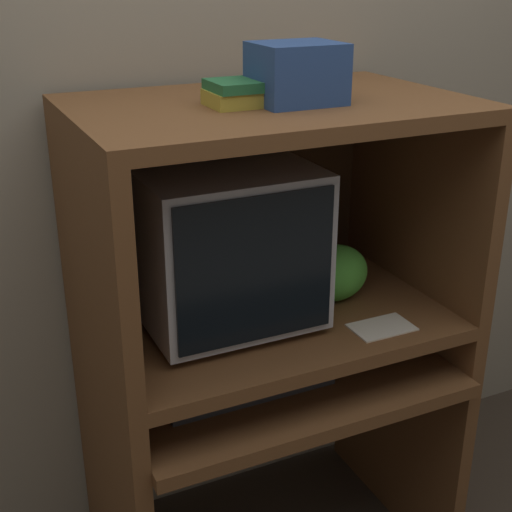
% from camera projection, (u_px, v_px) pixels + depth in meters
% --- Properties ---
extents(wall_back, '(6.00, 0.06, 2.60)m').
position_uv_depth(wall_back, '(211.00, 97.00, 1.98)').
color(wall_back, gray).
rests_on(wall_back, ground_plane).
extents(desk_base, '(0.93, 0.66, 0.66)m').
position_uv_depth(desk_base, '(274.00, 439.00, 1.98)').
color(desk_base, brown).
rests_on(desk_base, ground_plane).
extents(desk_monitor_shelf, '(0.93, 0.63, 0.15)m').
position_uv_depth(desk_monitor_shelf, '(269.00, 321.00, 1.87)').
color(desk_monitor_shelf, brown).
rests_on(desk_monitor_shelf, desk_base).
extents(hutch_upper, '(0.93, 0.63, 0.54)m').
position_uv_depth(hutch_upper, '(264.00, 171.00, 1.75)').
color(hutch_upper, brown).
rests_on(hutch_upper, desk_monitor_shelf).
extents(crt_monitor, '(0.41, 0.45, 0.40)m').
position_uv_depth(crt_monitor, '(218.00, 239.00, 1.75)').
color(crt_monitor, '#B2B2B7').
rests_on(crt_monitor, desk_monitor_shelf).
extents(keyboard, '(0.43, 0.14, 0.03)m').
position_uv_depth(keyboard, '(246.00, 386.00, 1.77)').
color(keyboard, '#2D2D30').
rests_on(keyboard, desk_base).
extents(mouse, '(0.06, 0.04, 0.03)m').
position_uv_depth(mouse, '(340.00, 362.00, 1.87)').
color(mouse, '#B7B7B7').
rests_on(mouse, desk_base).
extents(snack_bag, '(0.19, 0.14, 0.15)m').
position_uv_depth(snack_bag, '(334.00, 273.00, 1.89)').
color(snack_bag, green).
rests_on(snack_bag, desk_monitor_shelf).
extents(book_stack, '(0.15, 0.13, 0.06)m').
position_uv_depth(book_stack, '(242.00, 93.00, 1.58)').
color(book_stack, gold).
rests_on(book_stack, hutch_upper).
extents(paper_card, '(0.15, 0.10, 0.00)m').
position_uv_depth(paper_card, '(382.00, 327.00, 1.76)').
color(paper_card, beige).
rests_on(paper_card, desk_monitor_shelf).
extents(storage_box, '(0.19, 0.16, 0.13)m').
position_uv_depth(storage_box, '(297.00, 73.00, 1.59)').
color(storage_box, navy).
rests_on(storage_box, hutch_upper).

